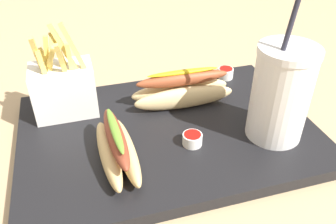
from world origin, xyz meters
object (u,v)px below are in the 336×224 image
at_px(soda_cup, 281,93).
at_px(ketchup_cup_1, 192,139).
at_px(hot_dog_2, 117,148).
at_px(ketchup_cup_2, 226,73).
at_px(fries_basket, 64,88).
at_px(hot_dog_1, 182,90).

height_order(soda_cup, ketchup_cup_1, soda_cup).
height_order(hot_dog_2, ketchup_cup_2, hot_dog_2).
height_order(soda_cup, ketchup_cup_2, soda_cup).
distance_m(hot_dog_2, ketchup_cup_2, 0.31).
bearing_deg(fries_basket, hot_dog_2, 112.71).
bearing_deg(hot_dog_1, soda_cup, 131.79).
bearing_deg(ketchup_cup_1, hot_dog_2, 2.53).
bearing_deg(hot_dog_1, ketchup_cup_2, -149.93).
bearing_deg(ketchup_cup_2, fries_basket, 6.07).
xyz_separation_m(soda_cup, ketchup_cup_1, (0.13, -0.01, -0.06)).
bearing_deg(ketchup_cup_2, soda_cup, 89.16).
distance_m(fries_basket, hot_dog_1, 0.20).
xyz_separation_m(hot_dog_2, ketchup_cup_2, (-0.25, -0.18, -0.01)).
distance_m(fries_basket, ketchup_cup_2, 0.32).
height_order(hot_dog_1, ketchup_cup_1, hot_dog_1).
relative_size(fries_basket, ketchup_cup_2, 5.18).
relative_size(hot_dog_1, ketchup_cup_2, 5.88).
distance_m(hot_dog_1, ketchup_cup_1, 0.12).
height_order(hot_dog_2, ketchup_cup_1, hot_dog_2).
xyz_separation_m(hot_dog_1, hot_dog_2, (0.14, 0.12, -0.00)).
bearing_deg(soda_cup, hot_dog_2, -1.47).
bearing_deg(ketchup_cup_2, hot_dog_2, 36.27).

